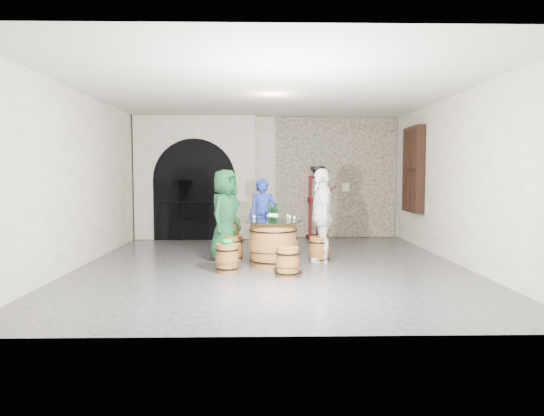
{
  "coord_description": "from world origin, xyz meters",
  "views": [
    {
      "loc": [
        -0.17,
        -8.94,
        1.69
      ],
      "look_at": [
        0.02,
        0.22,
        1.05
      ],
      "focal_mm": 32.0,
      "sensor_mm": 36.0,
      "label": 1
    }
  ],
  "objects_px": {
    "barrel_stool_near_left": "(227,258)",
    "corking_press": "(318,197)",
    "person_white": "(322,216)",
    "wine_bottle_right": "(274,213)",
    "person_green": "(225,215)",
    "wine_bottle_left": "(270,213)",
    "barrel_stool_left": "(233,248)",
    "barrel_table": "(273,244)",
    "barrel_stool_far": "(264,245)",
    "wine_bottle_center": "(276,214)",
    "side_barrel": "(232,229)",
    "barrel_stool_right": "(319,250)",
    "barrel_stool_near_right": "(288,262)",
    "person_blue": "(263,217)"
  },
  "relations": [
    {
      "from": "barrel_stool_far",
      "to": "person_blue",
      "type": "relative_size",
      "value": 0.31
    },
    {
      "from": "barrel_table",
      "to": "wine_bottle_right",
      "type": "bearing_deg",
      "value": 74.42
    },
    {
      "from": "barrel_stool_near_right",
      "to": "person_blue",
      "type": "distance_m",
      "value": 2.18
    },
    {
      "from": "person_green",
      "to": "wine_bottle_left",
      "type": "relative_size",
      "value": 5.49
    },
    {
      "from": "corking_press",
      "to": "person_green",
      "type": "bearing_deg",
      "value": -134.15
    },
    {
      "from": "barrel_stool_near_left",
      "to": "side_barrel",
      "type": "relative_size",
      "value": 0.86
    },
    {
      "from": "barrel_table",
      "to": "barrel_stool_left",
      "type": "xyz_separation_m",
      "value": [
        -0.78,
        0.58,
        -0.17
      ]
    },
    {
      "from": "barrel_stool_right",
      "to": "corking_press",
      "type": "relative_size",
      "value": 0.26
    },
    {
      "from": "person_blue",
      "to": "wine_bottle_center",
      "type": "height_order",
      "value": "person_blue"
    },
    {
      "from": "barrel_stool_right",
      "to": "wine_bottle_center",
      "type": "height_order",
      "value": "wine_bottle_center"
    },
    {
      "from": "barrel_stool_right",
      "to": "wine_bottle_center",
      "type": "bearing_deg",
      "value": -154.57
    },
    {
      "from": "barrel_table",
      "to": "barrel_stool_far",
      "type": "distance_m",
      "value": 0.98
    },
    {
      "from": "barrel_stool_near_right",
      "to": "person_white",
      "type": "height_order",
      "value": "person_white"
    },
    {
      "from": "wine_bottle_right",
      "to": "barrel_stool_near_left",
      "type": "bearing_deg",
      "value": -144.46
    },
    {
      "from": "person_green",
      "to": "side_barrel",
      "type": "bearing_deg",
      "value": 24.64
    },
    {
      "from": "barrel_table",
      "to": "wine_bottle_right",
      "type": "height_order",
      "value": "wine_bottle_right"
    },
    {
      "from": "person_white",
      "to": "wine_bottle_right",
      "type": "height_order",
      "value": "person_white"
    },
    {
      "from": "person_green",
      "to": "wine_bottle_center",
      "type": "bearing_deg",
      "value": -102.55
    },
    {
      "from": "person_white",
      "to": "barrel_stool_near_left",
      "type": "bearing_deg",
      "value": -60.86
    },
    {
      "from": "barrel_stool_near_left",
      "to": "wine_bottle_right",
      "type": "relative_size",
      "value": 1.52
    },
    {
      "from": "person_blue",
      "to": "wine_bottle_left",
      "type": "height_order",
      "value": "person_blue"
    },
    {
      "from": "barrel_stool_right",
      "to": "barrel_stool_near_right",
      "type": "bearing_deg",
      "value": -117.1
    },
    {
      "from": "barrel_stool_far",
      "to": "barrel_stool_right",
      "type": "height_order",
      "value": "same"
    },
    {
      "from": "barrel_table",
      "to": "person_blue",
      "type": "distance_m",
      "value": 1.21
    },
    {
      "from": "person_white",
      "to": "wine_bottle_right",
      "type": "bearing_deg",
      "value": -68.83
    },
    {
      "from": "corking_press",
      "to": "barrel_stool_right",
      "type": "bearing_deg",
      "value": -105.08
    },
    {
      "from": "barrel_stool_far",
      "to": "wine_bottle_left",
      "type": "xyz_separation_m",
      "value": [
        0.11,
        -0.88,
        0.73
      ]
    },
    {
      "from": "barrel_stool_left",
      "to": "person_blue",
      "type": "bearing_deg",
      "value": 43.07
    },
    {
      "from": "barrel_stool_far",
      "to": "corking_press",
      "type": "bearing_deg",
      "value": 63.63
    },
    {
      "from": "barrel_table",
      "to": "side_barrel",
      "type": "distance_m",
      "value": 3.69
    },
    {
      "from": "barrel_stool_far",
      "to": "side_barrel",
      "type": "height_order",
      "value": "side_barrel"
    },
    {
      "from": "barrel_stool_near_right",
      "to": "barrel_stool_near_left",
      "type": "height_order",
      "value": "same"
    },
    {
      "from": "wine_bottle_left",
      "to": "corking_press",
      "type": "height_order",
      "value": "corking_press"
    },
    {
      "from": "barrel_stool_right",
      "to": "barrel_stool_near_left",
      "type": "xyz_separation_m",
      "value": [
        -1.7,
        -0.9,
        0.0
      ]
    },
    {
      "from": "barrel_stool_right",
      "to": "wine_bottle_left",
      "type": "relative_size",
      "value": 1.52
    },
    {
      "from": "barrel_stool_left",
      "to": "barrel_stool_near_left",
      "type": "xyz_separation_m",
      "value": [
        -0.03,
        -1.11,
        0.0
      ]
    },
    {
      "from": "barrel_stool_near_left",
      "to": "corking_press",
      "type": "relative_size",
      "value": 0.26
    },
    {
      "from": "barrel_stool_left",
      "to": "barrel_stool_far",
      "type": "height_order",
      "value": "same"
    },
    {
      "from": "corking_press",
      "to": "barrel_stool_far",
      "type": "bearing_deg",
      "value": -125.46
    },
    {
      "from": "barrel_table",
      "to": "person_white",
      "type": "xyz_separation_m",
      "value": [
        0.94,
        0.39,
        0.48
      ]
    },
    {
      "from": "barrel_stool_near_right",
      "to": "barrel_stool_near_left",
      "type": "relative_size",
      "value": 1.0
    },
    {
      "from": "barrel_stool_left",
      "to": "barrel_stool_right",
      "type": "xyz_separation_m",
      "value": [
        1.67,
        -0.2,
        0.0
      ]
    },
    {
      "from": "barrel_table",
      "to": "person_white",
      "type": "relative_size",
      "value": 0.61
    },
    {
      "from": "wine_bottle_center",
      "to": "barrel_stool_left",
      "type": "bearing_deg",
      "value": 143.94
    },
    {
      "from": "barrel_stool_left",
      "to": "side_barrel",
      "type": "relative_size",
      "value": 0.86
    },
    {
      "from": "person_white",
      "to": "barrel_stool_left",
      "type": "bearing_deg",
      "value": -94.81
    },
    {
      "from": "barrel_stool_right",
      "to": "side_barrel",
      "type": "height_order",
      "value": "side_barrel"
    },
    {
      "from": "barrel_stool_right",
      "to": "wine_bottle_left",
      "type": "height_order",
      "value": "wine_bottle_left"
    },
    {
      "from": "barrel_stool_far",
      "to": "wine_bottle_center",
      "type": "distance_m",
      "value": 1.24
    },
    {
      "from": "barrel_stool_right",
      "to": "barrel_stool_near_right",
      "type": "xyz_separation_m",
      "value": [
        -0.67,
        -1.31,
        0.0
      ]
    }
  ]
}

